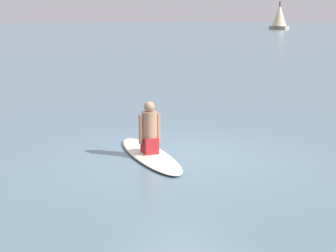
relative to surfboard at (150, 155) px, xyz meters
name	(u,v)px	position (x,y,z in m)	size (l,w,h in m)	color
ground_plane	(181,156)	(-0.49, 0.38, -0.04)	(400.00, 400.00, 0.00)	slate
surfboard	(150,155)	(0.00, 0.00, 0.00)	(2.86, 0.68, 0.08)	silver
person_paddler	(150,130)	(0.00, 0.00, 0.50)	(0.44, 0.41, 1.01)	#A51E23
sailboat_far_right	(279,16)	(-82.73, -56.40, 2.69)	(3.17, 4.38, 5.77)	#B2A893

